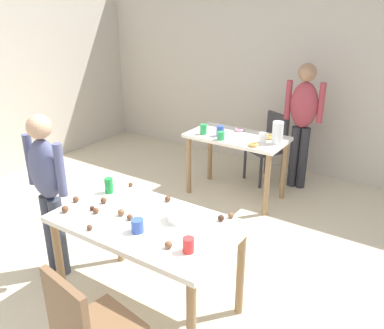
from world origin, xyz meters
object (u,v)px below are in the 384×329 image
object	(u,v)px
dining_table_far	(237,146)
person_girl_near	(48,184)
soda_can	(109,186)
chair_near_table	(87,328)
person_adult_far	(303,116)
mixing_bowl	(178,215)
chair_far_table	(270,143)
dining_table_near	(146,232)
pitcher_far	(278,133)

from	to	relation	value
dining_table_far	person_girl_near	distance (m)	2.21
person_girl_near	soda_can	bearing A→B (deg)	32.07
dining_table_far	chair_near_table	bearing A→B (deg)	-78.81
person_adult_far	dining_table_far	bearing A→B (deg)	-128.68
chair_near_table	mixing_bowl	bearing A→B (deg)	90.26
person_adult_far	chair_near_table	bearing A→B (deg)	-89.50
dining_table_far	person_adult_far	world-z (taller)	person_adult_far
chair_near_table	soda_can	world-z (taller)	soda_can
chair_far_table	person_girl_near	bearing A→B (deg)	-104.34
person_adult_far	mixing_bowl	distance (m)	2.58
chair_far_table	person_adult_far	world-z (taller)	person_adult_far
chair_near_table	dining_table_near	bearing A→B (deg)	104.53
chair_near_table	person_girl_near	xyz separation A→B (m)	(-1.13, 0.67, 0.32)
dining_table_far	chair_far_table	distance (m)	0.68
dining_table_far	chair_near_table	world-z (taller)	chair_near_table
chair_near_table	person_adult_far	distance (m)	3.48
chair_near_table	soda_can	bearing A→B (deg)	127.52
mixing_bowl	chair_far_table	bearing A→B (deg)	99.05
person_girl_near	mixing_bowl	size ratio (longest dim) A/B	8.57
chair_far_table	person_adult_far	size ratio (longest dim) A/B	0.57
chair_near_table	mixing_bowl	size ratio (longest dim) A/B	5.38
dining_table_near	soda_can	size ratio (longest dim) A/B	10.67
dining_table_near	pitcher_far	world-z (taller)	pitcher_far
chair_near_table	mixing_bowl	world-z (taller)	chair_near_table
chair_near_table	person_girl_near	bearing A→B (deg)	149.25
person_girl_near	soda_can	size ratio (longest dim) A/B	11.35
person_girl_near	chair_far_table	bearing A→B (deg)	75.66
person_adult_far	pitcher_far	distance (m)	0.67
chair_near_table	person_adult_far	world-z (taller)	person_adult_far
dining_table_near	person_adult_far	distance (m)	2.72
chair_far_table	pitcher_far	size ratio (longest dim) A/B	3.61
mixing_bowl	dining_table_far	bearing A→B (deg)	105.94
chair_far_table	mixing_bowl	xyz separation A→B (m)	(0.41, -2.58, 0.29)
chair_far_table	dining_table_near	bearing A→B (deg)	-85.35
dining_table_near	mixing_bowl	xyz separation A→B (m)	(0.19, 0.12, 0.14)
mixing_bowl	soda_can	xyz separation A→B (m)	(-0.71, 0.05, 0.02)
dining_table_near	person_adult_far	bearing A→B (deg)	86.50
dining_table_near	chair_far_table	size ratio (longest dim) A/B	1.50
dining_table_near	person_adult_far	world-z (taller)	person_adult_far
dining_table_far	soda_can	xyz separation A→B (m)	(-0.16, -1.87, 0.18)
dining_table_far	person_adult_far	xyz separation A→B (m)	(0.52, 0.65, 0.29)
dining_table_far	mixing_bowl	world-z (taller)	mixing_bowl
person_girl_near	pitcher_far	distance (m)	2.37
person_adult_far	mixing_bowl	xyz separation A→B (m)	(0.03, -2.58, -0.12)
dining_table_near	pitcher_far	size ratio (longest dim) A/B	5.40
dining_table_near	person_adult_far	size ratio (longest dim) A/B	0.86
chair_near_table	chair_far_table	bearing A→B (deg)	96.85
mixing_bowl	soda_can	size ratio (longest dim) A/B	1.32
chair_near_table	person_adult_far	size ratio (longest dim) A/B	0.57
chair_far_table	pitcher_far	distance (m)	0.83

